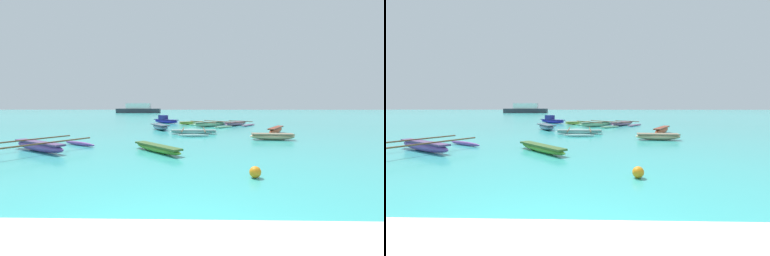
{
  "view_description": "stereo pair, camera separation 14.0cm",
  "coord_description": "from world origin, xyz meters",
  "views": [
    {
      "loc": [
        0.53,
        -3.23,
        2.07
      ],
      "look_at": [
        0.04,
        17.37,
        0.25
      ],
      "focal_mm": 24.0,
      "sensor_mm": 36.0,
      "label": 1
    },
    {
      "loc": [
        0.67,
        -3.23,
        2.07
      ],
      "look_at": [
        0.04,
        17.37,
        0.25
      ],
      "focal_mm": 24.0,
      "sensor_mm": 36.0,
      "label": 2
    }
  ],
  "objects": [
    {
      "name": "moored_boat_4",
      "position": [
        6.21,
        15.48,
        0.27
      ],
      "size": [
        2.12,
        3.34,
        0.5
      ],
      "rotation": [
        0.0,
        0.0,
        1.07
      ],
      "color": "#D04C2B",
      "rests_on": "ground_plane"
    },
    {
      "name": "moored_boat_3",
      "position": [
        4.46,
        23.34,
        0.2
      ],
      "size": [
        4.21,
        4.2,
        0.44
      ],
      "rotation": [
        0.0,
        0.0,
        0.93
      ],
      "color": "#AA759D",
      "rests_on": "ground_plane"
    },
    {
      "name": "distant_ferry",
      "position": [
        -15.91,
        67.29,
        1.06
      ],
      "size": [
        11.87,
        2.61,
        2.61
      ],
      "color": "#2D333D",
      "rests_on": "ground_plane"
    },
    {
      "name": "mooring_buoy_0",
      "position": [
        2.17,
        4.0,
        0.17
      ],
      "size": [
        0.34,
        0.34,
        0.34
      ],
      "color": "orange",
      "rests_on": "ground_plane"
    },
    {
      "name": "moored_boat_9",
      "position": [
        -6.65,
        8.06,
        0.23
      ],
      "size": [
        4.28,
        4.88,
        0.5
      ],
      "rotation": [
        0.0,
        0.0,
        -0.54
      ],
      "color": "#6D4698",
      "rests_on": "ground_plane"
    },
    {
      "name": "moored_boat_8",
      "position": [
        -3.27,
        26.54,
        0.33
      ],
      "size": [
        3.34,
        2.79,
        0.93
      ],
      "rotation": [
        0.0,
        0.0,
        -0.65
      ],
      "color": "#2C2DBE",
      "rests_on": "ground_plane"
    },
    {
      "name": "moored_boat_2",
      "position": [
        -1.29,
        7.99,
        0.18
      ],
      "size": [
        2.66,
        2.9,
        0.33
      ],
      "rotation": [
        0.0,
        0.0,
        -0.84
      ],
      "color": "#4F8F2C",
      "rests_on": "ground_plane"
    },
    {
      "name": "moored_boat_5",
      "position": [
        5.01,
        12.24,
        0.22
      ],
      "size": [
        2.7,
        0.97,
        0.38
      ],
      "rotation": [
        0.0,
        0.0,
        -0.09
      ],
      "color": "#D5B484",
      "rests_on": "ground_plane"
    },
    {
      "name": "moored_boat_6",
      "position": [
        -2.69,
        18.43,
        0.25
      ],
      "size": [
        2.07,
        2.91,
        0.46
      ],
      "rotation": [
        0.0,
        0.0,
        -1.08
      ],
      "color": "slate",
      "rests_on": "ground_plane"
    },
    {
      "name": "moored_boat_0",
      "position": [
        1.69,
        21.83,
        0.25
      ],
      "size": [
        4.33,
        4.66,
        0.53
      ],
      "rotation": [
        0.0,
        0.0,
        0.66
      ],
      "color": "#94CFA1",
      "rests_on": "ground_plane"
    },
    {
      "name": "moored_boat_1",
      "position": [
        0.21,
        15.37,
        0.16
      ],
      "size": [
        3.48,
        3.9,
        0.35
      ],
      "rotation": [
        0.0,
        0.0,
        0.01
      ],
      "color": "#A1D8D3",
      "rests_on": "ground_plane"
    },
    {
      "name": "moored_boat_7",
      "position": [
        -0.19,
        24.52,
        0.19
      ],
      "size": [
        2.92,
        1.84,
        0.33
      ],
      "rotation": [
        0.0,
        0.0,
        0.42
      ],
      "color": "#A6C244",
      "rests_on": "ground_plane"
    }
  ]
}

